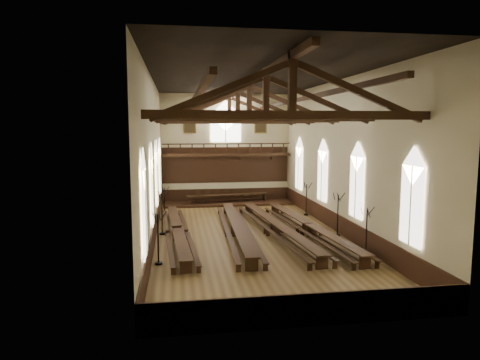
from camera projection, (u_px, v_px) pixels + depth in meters
The scene contains 21 objects.
ground at pixel (249, 235), 27.67m from camera, with size 26.00×26.00×0.00m, color brown.
room_walls at pixel (249, 135), 26.88m from camera, with size 26.00×26.00×26.00m.
wainscot_band at pixel (249, 226), 27.59m from camera, with size 12.00×26.00×1.20m.
side_windows at pixel (249, 178), 27.21m from camera, with size 11.85×19.80×4.50m.
end_window at pixel (226, 124), 39.45m from camera, with size 2.80×0.12×3.80m.
minstrels_gallery at pixel (226, 160), 39.62m from camera, with size 11.80×1.24×3.70m.
portraits at pixel (226, 126), 39.46m from camera, with size 7.75×0.09×1.45m.
roof_trusses at pixel (249, 106), 26.67m from camera, with size 11.70×25.70×2.80m.
refectory_row_a at pixel (177, 230), 26.82m from camera, with size 1.84×14.24×0.72m.
refectory_row_b at pixel (237, 226), 27.53m from camera, with size 1.87×14.85×0.79m.
refectory_row_c at pixel (276, 226), 27.72m from camera, with size 2.26×15.02×0.80m.
refectory_row_d at pixel (309, 226), 27.62m from camera, with size 2.22×14.76×0.78m.
dais at pixel (228, 203), 38.85m from camera, with size 11.40×2.91×0.19m, color #321A0F.
high_table at pixel (228, 195), 38.76m from camera, with size 7.55×1.80×0.70m.
high_chairs at pixel (227, 194), 39.49m from camera, with size 5.92×0.53×1.06m.
candelabrum_left_near at pixel (158, 248), 21.60m from camera, with size 0.80×0.83×2.75m.
candelabrum_left_mid at pixel (162, 221), 27.70m from camera, with size 0.78×0.88×2.85m.
candelabrum_left_far at pixel (165, 207), 33.68m from camera, with size 0.63×0.71×2.33m.
candelabrum_right_near at pixel (366, 241), 23.18m from camera, with size 0.80×0.78×2.66m.
candelabrum_right_mid at pixel (338, 223), 27.27m from camera, with size 0.82×0.85×2.82m.
candelabrum_right_far at pixel (306, 205), 33.81m from camera, with size 0.76×0.80×2.63m.
Camera 1 is at (-4.57, -26.64, 6.90)m, focal length 32.00 mm.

